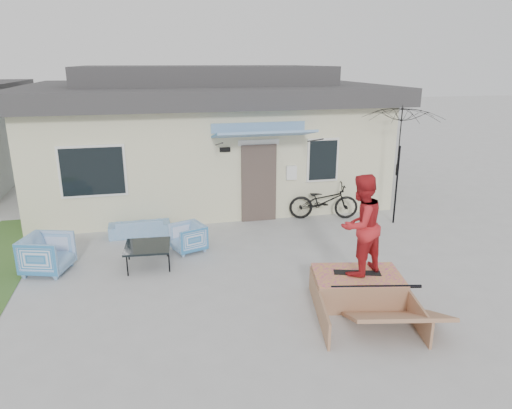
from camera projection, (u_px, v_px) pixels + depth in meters
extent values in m
plane|color=#A5A5A5|center=(263.00, 302.00, 8.44)|extent=(90.00, 90.00, 0.00)
cube|color=beige|center=(205.00, 146.00, 15.45)|extent=(10.00, 7.00, 3.00)
cube|color=#313134|center=(203.00, 92.00, 14.93)|extent=(10.80, 7.80, 0.50)
cube|color=#313134|center=(202.00, 74.00, 14.77)|extent=(7.50, 4.50, 0.60)
cube|color=#4E3F38|center=(259.00, 183.00, 12.50)|extent=(0.95, 0.08, 2.10)
cube|color=white|center=(93.00, 171.00, 11.43)|extent=(1.60, 0.06, 1.30)
cube|color=white|center=(323.00, 160.00, 12.74)|extent=(0.90, 0.06, 1.20)
cube|color=#226EAE|center=(264.00, 134.00, 11.62)|extent=(2.50, 1.09, 0.29)
imported|color=#226EAE|center=(139.00, 224.00, 11.65)|extent=(1.51, 0.47, 0.58)
imported|color=#226EAE|center=(47.00, 252.00, 9.55)|extent=(1.02, 1.06, 0.88)
imported|color=#226EAE|center=(188.00, 236.00, 10.65)|extent=(0.84, 0.87, 0.71)
cube|color=black|center=(148.00, 256.00, 9.90)|extent=(1.01, 1.01, 0.46)
imported|color=black|center=(324.00, 197.00, 12.80)|extent=(1.99, 1.06, 1.21)
cylinder|color=black|center=(397.00, 185.00, 12.31)|extent=(0.05, 0.05, 2.10)
imported|color=black|center=(399.00, 159.00, 12.11)|extent=(2.10, 1.95, 0.90)
cube|color=black|center=(357.00, 272.00, 8.40)|extent=(0.86, 0.45, 0.05)
imported|color=red|center=(361.00, 223.00, 8.13)|extent=(1.09, 0.99, 1.82)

